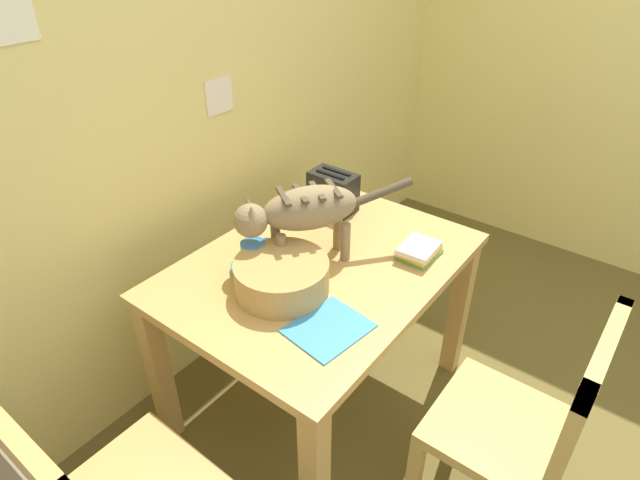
{
  "coord_description": "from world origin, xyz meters",
  "views": [
    {
      "loc": [
        -1.3,
        0.12,
        1.87
      ],
      "look_at": [
        -0.04,
        1.08,
        0.84
      ],
      "focal_mm": 29.25,
      "sensor_mm": 36.0,
      "label": 1
    }
  ],
  "objects_px": {
    "cat": "(302,212)",
    "saucer_bowl": "(255,267)",
    "wooden_chair_near": "(514,430)",
    "book_stack": "(419,251)",
    "coffee_mug": "(254,253)",
    "toaster": "(333,191)",
    "magazine": "(328,328)",
    "dining_table": "(320,282)",
    "wicker_basket": "(282,276)"
  },
  "relations": [
    {
      "from": "dining_table",
      "to": "saucer_bowl",
      "type": "distance_m",
      "value": 0.27
    },
    {
      "from": "cat",
      "to": "book_stack",
      "type": "xyz_separation_m",
      "value": [
        0.28,
        -0.33,
        -0.18
      ]
    },
    {
      "from": "saucer_bowl",
      "to": "wicker_basket",
      "type": "relative_size",
      "value": 0.53
    },
    {
      "from": "dining_table",
      "to": "saucer_bowl",
      "type": "bearing_deg",
      "value": 138.27
    },
    {
      "from": "coffee_mug",
      "to": "wicker_basket",
      "type": "relative_size",
      "value": 0.41
    },
    {
      "from": "dining_table",
      "to": "book_stack",
      "type": "height_order",
      "value": "book_stack"
    },
    {
      "from": "cat",
      "to": "wooden_chair_near",
      "type": "xyz_separation_m",
      "value": [
        -0.02,
        -0.87,
        -0.49
      ]
    },
    {
      "from": "wooden_chair_near",
      "to": "book_stack",
      "type": "bearing_deg",
      "value": 60.78
    },
    {
      "from": "toaster",
      "to": "wooden_chair_near",
      "type": "xyz_separation_m",
      "value": [
        -0.4,
        -1.01,
        -0.37
      ]
    },
    {
      "from": "coffee_mug",
      "to": "book_stack",
      "type": "xyz_separation_m",
      "value": [
        0.43,
        -0.44,
        -0.04
      ]
    },
    {
      "from": "book_stack",
      "to": "toaster",
      "type": "distance_m",
      "value": 0.49
    },
    {
      "from": "magazine",
      "to": "wooden_chair_near",
      "type": "height_order",
      "value": "wooden_chair_near"
    },
    {
      "from": "toaster",
      "to": "cat",
      "type": "bearing_deg",
      "value": -159.49
    },
    {
      "from": "book_stack",
      "to": "wicker_basket",
      "type": "height_order",
      "value": "wicker_basket"
    },
    {
      "from": "coffee_mug",
      "to": "toaster",
      "type": "distance_m",
      "value": 0.54
    },
    {
      "from": "dining_table",
      "to": "saucer_bowl",
      "type": "height_order",
      "value": "saucer_bowl"
    },
    {
      "from": "saucer_bowl",
      "to": "magazine",
      "type": "distance_m",
      "value": 0.41
    },
    {
      "from": "coffee_mug",
      "to": "book_stack",
      "type": "height_order",
      "value": "coffee_mug"
    },
    {
      "from": "wooden_chair_near",
      "to": "cat",
      "type": "bearing_deg",
      "value": 89.04
    },
    {
      "from": "cat",
      "to": "wicker_basket",
      "type": "height_order",
      "value": "cat"
    },
    {
      "from": "cat",
      "to": "book_stack",
      "type": "distance_m",
      "value": 0.47
    },
    {
      "from": "magazine",
      "to": "dining_table",
      "type": "bearing_deg",
      "value": 49.64
    },
    {
      "from": "wicker_basket",
      "to": "magazine",
      "type": "bearing_deg",
      "value": -103.97
    },
    {
      "from": "coffee_mug",
      "to": "magazine",
      "type": "height_order",
      "value": "coffee_mug"
    },
    {
      "from": "coffee_mug",
      "to": "book_stack",
      "type": "relative_size",
      "value": 0.78
    },
    {
      "from": "magazine",
      "to": "toaster",
      "type": "bearing_deg",
      "value": 43.2
    },
    {
      "from": "magazine",
      "to": "coffee_mug",
      "type": "bearing_deg",
      "value": 85.05
    },
    {
      "from": "dining_table",
      "to": "toaster",
      "type": "xyz_separation_m",
      "value": [
        0.36,
        0.2,
        0.18
      ]
    },
    {
      "from": "cat",
      "to": "toaster",
      "type": "distance_m",
      "value": 0.43
    },
    {
      "from": "cat",
      "to": "magazine",
      "type": "distance_m",
      "value": 0.44
    },
    {
      "from": "toaster",
      "to": "wicker_basket",
      "type": "bearing_deg",
      "value": -160.77
    },
    {
      "from": "cat",
      "to": "saucer_bowl",
      "type": "distance_m",
      "value": 0.27
    },
    {
      "from": "magazine",
      "to": "toaster",
      "type": "xyz_separation_m",
      "value": [
        0.63,
        0.44,
        0.08
      ]
    },
    {
      "from": "toaster",
      "to": "wooden_chair_near",
      "type": "height_order",
      "value": "wooden_chair_near"
    },
    {
      "from": "coffee_mug",
      "to": "wooden_chair_near",
      "type": "xyz_separation_m",
      "value": [
        0.13,
        -0.97,
        -0.35
      ]
    },
    {
      "from": "cat",
      "to": "saucer_bowl",
      "type": "bearing_deg",
      "value": 90.0
    },
    {
      "from": "magazine",
      "to": "toaster",
      "type": "distance_m",
      "value": 0.77
    },
    {
      "from": "dining_table",
      "to": "wooden_chair_near",
      "type": "height_order",
      "value": "wooden_chair_near"
    },
    {
      "from": "saucer_bowl",
      "to": "book_stack",
      "type": "relative_size",
      "value": 1.0
    },
    {
      "from": "magazine",
      "to": "wooden_chair_near",
      "type": "xyz_separation_m",
      "value": [
        0.23,
        -0.57,
        -0.28
      ]
    },
    {
      "from": "cat",
      "to": "coffee_mug",
      "type": "xyz_separation_m",
      "value": [
        -0.15,
        0.1,
        -0.14
      ]
    },
    {
      "from": "book_stack",
      "to": "coffee_mug",
      "type": "bearing_deg",
      "value": 134.91
    },
    {
      "from": "toaster",
      "to": "book_stack",
      "type": "bearing_deg",
      "value": -102.15
    },
    {
      "from": "saucer_bowl",
      "to": "wooden_chair_near",
      "type": "height_order",
      "value": "wooden_chair_near"
    },
    {
      "from": "magazine",
      "to": "book_stack",
      "type": "xyz_separation_m",
      "value": [
        0.53,
        -0.03,
        0.02
      ]
    },
    {
      "from": "dining_table",
      "to": "wooden_chair_near",
      "type": "bearing_deg",
      "value": -93.16
    },
    {
      "from": "dining_table",
      "to": "coffee_mug",
      "type": "xyz_separation_m",
      "value": [
        -0.18,
        0.16,
        0.17
      ]
    },
    {
      "from": "saucer_bowl",
      "to": "coffee_mug",
      "type": "distance_m",
      "value": 0.06
    },
    {
      "from": "book_stack",
      "to": "magazine",
      "type": "bearing_deg",
      "value": 176.37
    },
    {
      "from": "saucer_bowl",
      "to": "coffee_mug",
      "type": "height_order",
      "value": "coffee_mug"
    }
  ]
}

